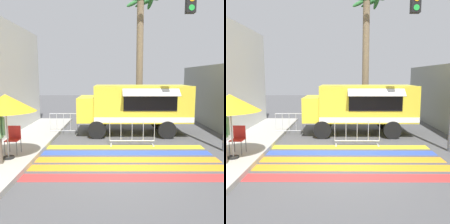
{
  "view_description": "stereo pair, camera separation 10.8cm",
  "coord_description": "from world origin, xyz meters",
  "views": [
    {
      "loc": [
        -0.41,
        -7.53,
        2.78
      ],
      "look_at": [
        -0.38,
        2.9,
        1.3
      ],
      "focal_mm": 40.0,
      "sensor_mm": 36.0,
      "label": 1
    },
    {
      "loc": [
        -0.3,
        -7.53,
        2.78
      ],
      "look_at": [
        -0.38,
        2.9,
        1.3
      ],
      "focal_mm": 40.0,
      "sensor_mm": 36.0,
      "label": 2
    }
  ],
  "objects": [
    {
      "name": "palm_tree",
      "position": [
        1.27,
        7.9,
        4.87
      ],
      "size": [
        2.2,
        2.2,
        7.72
      ],
      "color": "#7A664C",
      "rests_on": "ground_plane"
    },
    {
      "name": "patio_umbrella",
      "position": [
        -3.75,
        0.22,
        1.96
      ],
      "size": [
        1.88,
        1.88,
        2.07
      ],
      "color": "black",
      "rests_on": "sidewalk_left"
    },
    {
      "name": "traffic_signal_pole",
      "position": [
        2.96,
        1.55,
        4.3
      ],
      "size": [
        4.5,
        0.29,
        6.29
      ],
      "color": "#515456",
      "rests_on": "ground_plane"
    },
    {
      "name": "barricade_side",
      "position": [
        -2.74,
        4.23,
        0.49
      ],
      "size": [
        1.34,
        0.44,
        1.05
      ],
      "color": "#B7BABF",
      "rests_on": "ground_plane"
    },
    {
      "name": "barricade_front",
      "position": [
        0.41,
        2.37,
        0.51
      ],
      "size": [
        1.84,
        0.44,
        1.05
      ],
      "color": "#B7BABF",
      "rests_on": "ground_plane"
    },
    {
      "name": "ground_plane",
      "position": [
        0.0,
        0.0,
        0.0
      ],
      "size": [
        60.0,
        60.0,
        0.0
      ],
      "primitive_type": "plane",
      "color": "#4C4C4F"
    },
    {
      "name": "folding_chair",
      "position": [
        -3.79,
        0.82,
        0.73
      ],
      "size": [
        0.43,
        0.43,
        0.94
      ],
      "rotation": [
        0.0,
        0.0,
        0.17
      ],
      "color": "#4C4C51",
      "rests_on": "sidewalk_left"
    },
    {
      "name": "food_truck",
      "position": [
        0.61,
        4.53,
        1.45
      ],
      "size": [
        5.26,
        2.78,
        2.36
      ],
      "color": "yellow",
      "rests_on": "ground_plane"
    },
    {
      "name": "crosswalk_painted",
      "position": [
        0.0,
        0.57,
        0.0
      ],
      "size": [
        6.4,
        3.6,
        0.01
      ],
      "color": "red",
      "rests_on": "ground_plane"
    }
  ]
}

